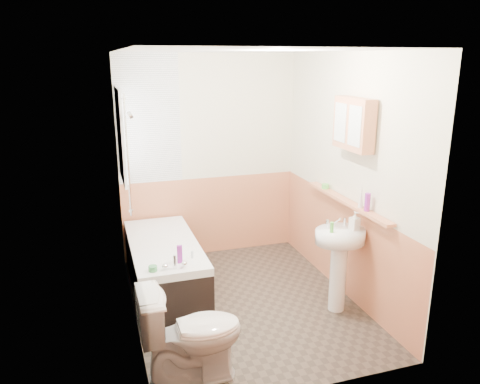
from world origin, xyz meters
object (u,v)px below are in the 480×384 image
at_px(bathtub, 165,265).
at_px(pine_shelf, 347,201).
at_px(sink, 339,253).
at_px(toilet, 191,334).
at_px(medicine_cabinet, 354,124).

relative_size(bathtub, pine_shelf, 1.05).
relative_size(sink, pine_shelf, 0.63).
bearing_deg(toilet, pine_shelf, -64.71).
distance_m(sink, medicine_cabinet, 1.25).
bearing_deg(medicine_cabinet, toilet, -156.27).
height_order(bathtub, medicine_cabinet, medicine_cabinet).
bearing_deg(pine_shelf, toilet, -154.47).
height_order(toilet, medicine_cabinet, medicine_cabinet).
distance_m(bathtub, medicine_cabinet, 2.45).
xyz_separation_m(pine_shelf, medicine_cabinet, (-0.03, -0.08, 0.80)).
distance_m(pine_shelf, medicine_cabinet, 0.80).
bearing_deg(pine_shelf, sink, -127.55).
bearing_deg(medicine_cabinet, pine_shelf, 71.00).
distance_m(bathtub, pine_shelf, 2.04).
bearing_deg(pine_shelf, bathtub, 158.74).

